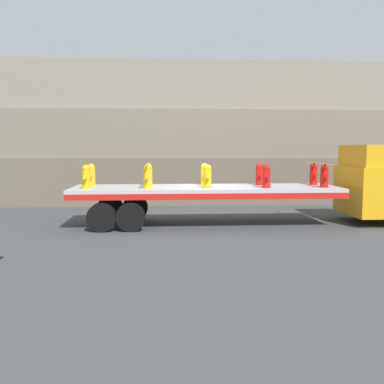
% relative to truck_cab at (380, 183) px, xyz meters
% --- Properties ---
extents(ground_plane, '(120.00, 120.00, 0.00)m').
position_rel_truck_cab_xyz_m(ground_plane, '(-6.38, 0.00, -1.44)').
color(ground_plane, '#3F4244').
extents(rock_cliff, '(60.00, 3.30, 6.81)m').
position_rel_truck_cab_xyz_m(rock_cliff, '(-6.38, 6.53, 1.97)').
color(rock_cliff, '#665B4C').
rests_on(rock_cliff, ground_plane).
extents(truck_cab, '(2.33, 2.68, 2.83)m').
position_rel_truck_cab_xyz_m(truck_cab, '(0.00, 0.00, 0.00)').
color(truck_cab, orange).
rests_on(truck_cab, ground_plane).
extents(flatbed_trailer, '(9.38, 2.56, 1.36)m').
position_rel_truck_cab_xyz_m(flatbed_trailer, '(-7.17, 0.00, -0.37)').
color(flatbed_trailer, '#B2B2B7').
rests_on(flatbed_trailer, ground_plane).
extents(fire_hydrant_yellow_near_0, '(0.34, 0.58, 0.81)m').
position_rel_truck_cab_xyz_m(fire_hydrant_yellow_near_0, '(-10.46, -0.54, 0.31)').
color(fire_hydrant_yellow_near_0, gold).
rests_on(fire_hydrant_yellow_near_0, flatbed_trailer).
extents(fire_hydrant_yellow_far_0, '(0.34, 0.58, 0.81)m').
position_rel_truck_cab_xyz_m(fire_hydrant_yellow_far_0, '(-10.46, 0.54, 0.31)').
color(fire_hydrant_yellow_far_0, gold).
rests_on(fire_hydrant_yellow_far_0, flatbed_trailer).
extents(fire_hydrant_yellow_near_1, '(0.34, 0.58, 0.81)m').
position_rel_truck_cab_xyz_m(fire_hydrant_yellow_near_1, '(-8.42, -0.54, 0.31)').
color(fire_hydrant_yellow_near_1, gold).
rests_on(fire_hydrant_yellow_near_1, flatbed_trailer).
extents(fire_hydrant_yellow_far_1, '(0.34, 0.58, 0.81)m').
position_rel_truck_cab_xyz_m(fire_hydrant_yellow_far_1, '(-8.42, 0.54, 0.31)').
color(fire_hydrant_yellow_far_1, gold).
rests_on(fire_hydrant_yellow_far_1, flatbed_trailer).
extents(fire_hydrant_yellow_near_2, '(0.34, 0.58, 0.81)m').
position_rel_truck_cab_xyz_m(fire_hydrant_yellow_near_2, '(-6.38, -0.54, 0.31)').
color(fire_hydrant_yellow_near_2, gold).
rests_on(fire_hydrant_yellow_near_2, flatbed_trailer).
extents(fire_hydrant_yellow_far_2, '(0.34, 0.58, 0.81)m').
position_rel_truck_cab_xyz_m(fire_hydrant_yellow_far_2, '(-6.38, 0.54, 0.31)').
color(fire_hydrant_yellow_far_2, gold).
rests_on(fire_hydrant_yellow_far_2, flatbed_trailer).
extents(fire_hydrant_red_near_3, '(0.34, 0.58, 0.81)m').
position_rel_truck_cab_xyz_m(fire_hydrant_red_near_3, '(-4.33, -0.54, 0.31)').
color(fire_hydrant_red_near_3, red).
rests_on(fire_hydrant_red_near_3, flatbed_trailer).
extents(fire_hydrant_red_far_3, '(0.34, 0.58, 0.81)m').
position_rel_truck_cab_xyz_m(fire_hydrant_red_far_3, '(-4.33, 0.54, 0.31)').
color(fire_hydrant_red_far_3, red).
rests_on(fire_hydrant_red_far_3, flatbed_trailer).
extents(fire_hydrant_red_near_4, '(0.34, 0.58, 0.81)m').
position_rel_truck_cab_xyz_m(fire_hydrant_red_near_4, '(-2.29, -0.54, 0.31)').
color(fire_hydrant_red_near_4, red).
rests_on(fire_hydrant_red_near_4, flatbed_trailer).
extents(fire_hydrant_red_far_4, '(0.34, 0.58, 0.81)m').
position_rel_truck_cab_xyz_m(fire_hydrant_red_far_4, '(-2.29, 0.54, 0.31)').
color(fire_hydrant_red_far_4, red).
rests_on(fire_hydrant_red_far_4, flatbed_trailer).
extents(cargo_strap_rear, '(0.05, 2.66, 0.01)m').
position_rel_truck_cab_xyz_m(cargo_strap_rear, '(-8.42, 0.00, 0.74)').
color(cargo_strap_rear, yellow).
rests_on(cargo_strap_rear, fire_hydrant_yellow_near_1).
extents(cargo_strap_middle, '(0.05, 2.66, 0.01)m').
position_rel_truck_cab_xyz_m(cargo_strap_middle, '(-2.29, 0.00, 0.74)').
color(cargo_strap_middle, yellow).
rests_on(cargo_strap_middle, fire_hydrant_red_near_4).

